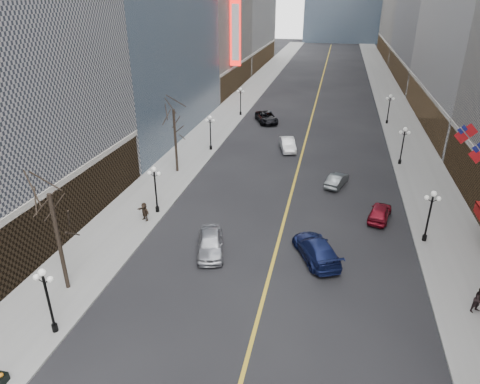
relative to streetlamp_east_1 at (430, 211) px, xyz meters
The scene contains 22 objects.
sidewalk_east 40.16m from the streetlamp_east_1, 86.85° to the left, with size 6.00×230.00×0.15m, color gray.
sidewalk_west 47.68m from the streetlamp_east_1, 122.82° to the left, with size 6.00×230.00×0.15m, color gray.
lane_line 51.45m from the streetlamp_east_1, 103.28° to the left, with size 0.25×200.00×0.02m, color gold.
streetlamp_east_1 is the anchor object (origin of this frame).
streetlamp_east_2 18.00m from the streetlamp_east_1, 90.00° to the left, with size 1.26×0.44×4.52m.
streetlamp_east_3 36.00m from the streetlamp_east_1, 90.00° to the left, with size 1.26×0.44×4.52m.
streetlamp_west_0 28.51m from the streetlamp_east_1, 145.86° to the right, with size 1.26×0.44×4.52m.
streetlamp_west_1 23.60m from the streetlamp_east_1, behind, with size 1.26×0.44×4.52m.
streetlamp_west_2 29.68m from the streetlamp_east_1, 142.67° to the left, with size 1.26×0.44×4.52m.
streetlamp_west_3 43.05m from the streetlamp_east_1, 123.25° to the left, with size 1.26×0.44×4.52m.
flag_5 8.98m from the streetlamp_east_1, 63.36° to the left, with size 2.87×0.12×2.87m.
theatre_marquee 57.87m from the streetlamp_east_1, 118.97° to the left, with size 2.00×0.55×12.00m.
tree_west_near 28.20m from the streetlamp_east_1, 154.62° to the right, with size 3.60×3.60×7.92m.
tree_west_far 27.41m from the streetlamp_east_1, 158.43° to the left, with size 3.60×3.60×7.92m.
car_nb_near 17.82m from the streetlamp_east_1, 162.41° to the right, with size 2.03×5.04×1.72m, color #B6B8BF.
car_nb_mid 24.69m from the streetlamp_east_1, 124.13° to the left, with size 1.68×4.81×1.59m, color silver.
car_nb_far 37.86m from the streetlamp_east_1, 119.59° to the left, with size 2.77×6.00×1.67m, color black.
car_sb_near 9.90m from the streetlamp_east_1, 153.07° to the right, with size 2.36×5.81×1.69m, color #141E4E.
car_sb_mid 5.17m from the streetlamp_east_1, 135.80° to the left, with size 1.71×4.24×1.45m, color maroon.
car_sb_far 12.59m from the streetlamp_east_1, 126.17° to the left, with size 1.43×4.09×1.35m, color #545A5D.
ped_east_walk 8.93m from the streetlamp_east_1, 77.47° to the right, with size 0.91×0.50×1.86m, color black.
ped_west_far 24.20m from the streetlamp_east_1, behind, with size 1.59×0.46×1.72m, color #31251B.
Camera 1 is at (3.51, -3.05, 18.81)m, focal length 32.00 mm.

